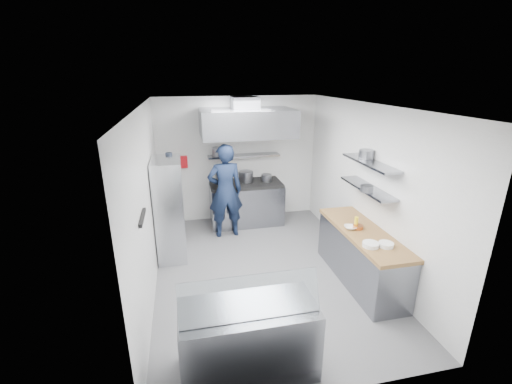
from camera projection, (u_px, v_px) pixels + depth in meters
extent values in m
plane|color=#4C4C4E|center=(263.00, 271.00, 5.94)|extent=(5.00, 5.00, 0.00)
plane|color=silver|center=(265.00, 106.00, 5.03)|extent=(5.00, 5.00, 0.00)
cube|color=white|center=(238.00, 159.00, 7.80)|extent=(3.60, 2.80, 0.02)
cube|color=white|center=(327.00, 283.00, 3.18)|extent=(3.60, 2.80, 0.02)
cube|color=white|center=(147.00, 204.00, 5.13)|extent=(2.80, 5.00, 0.02)
cube|color=white|center=(366.00, 188.00, 5.85)|extent=(2.80, 5.00, 0.02)
cube|color=gray|center=(246.00, 204.00, 7.76)|extent=(1.60, 0.80, 0.90)
cube|color=black|center=(246.00, 184.00, 7.60)|extent=(1.57, 0.78, 0.06)
cylinder|color=slate|center=(222.00, 175.00, 7.82)|extent=(0.31, 0.31, 0.20)
cylinder|color=slate|center=(246.00, 176.00, 7.63)|extent=(0.32, 0.32, 0.24)
cylinder|color=slate|center=(266.00, 178.00, 7.66)|extent=(0.23, 0.23, 0.16)
cube|color=gray|center=(244.00, 156.00, 7.63)|extent=(1.60, 0.30, 0.04)
cylinder|color=slate|center=(218.00, 151.00, 7.52)|extent=(0.26, 0.26, 0.18)
cube|color=gray|center=(247.00, 123.00, 6.99)|extent=(1.90, 1.15, 0.55)
cube|color=slate|center=(245.00, 103.00, 7.08)|extent=(0.55, 0.55, 0.24)
cube|color=red|center=(182.00, 162.00, 7.48)|extent=(0.22, 0.10, 0.26)
imported|color=#121D36|center=(225.00, 191.00, 6.97)|extent=(0.74, 0.51, 1.96)
cube|color=silver|center=(170.00, 209.00, 6.19)|extent=(0.50, 0.90, 1.85)
cube|color=white|center=(170.00, 214.00, 6.30)|extent=(0.14, 0.18, 0.16)
cube|color=yellow|center=(169.00, 182.00, 6.50)|extent=(0.13, 0.17, 0.15)
cylinder|color=black|center=(169.00, 158.00, 6.23)|extent=(0.12, 0.12, 0.18)
cube|color=black|center=(142.00, 217.00, 4.25)|extent=(0.04, 0.55, 0.05)
cube|color=gray|center=(361.00, 257.00, 5.55)|extent=(0.62, 2.00, 0.84)
cube|color=olive|center=(363.00, 232.00, 5.40)|extent=(0.65, 2.04, 0.06)
cylinder|color=white|center=(371.00, 245.00, 4.89)|extent=(0.23, 0.23, 0.06)
cylinder|color=white|center=(386.00, 245.00, 4.89)|extent=(0.21, 0.21, 0.06)
cylinder|color=#C06936|center=(358.00, 227.00, 5.45)|extent=(0.16, 0.16, 0.06)
cylinder|color=yellow|center=(356.00, 222.00, 5.48)|extent=(0.06, 0.06, 0.18)
imported|color=white|center=(350.00, 227.00, 5.45)|extent=(0.23, 0.23, 0.05)
cube|color=gray|center=(367.00, 188.00, 5.51)|extent=(0.30, 1.30, 0.04)
cube|color=gray|center=(370.00, 163.00, 5.37)|extent=(0.30, 1.30, 0.04)
cylinder|color=slate|center=(367.00, 188.00, 5.26)|extent=(0.19, 0.19, 0.10)
cylinder|color=slate|center=(366.00, 154.00, 5.55)|extent=(0.24, 0.24, 0.14)
cube|color=gray|center=(249.00, 339.00, 3.83)|extent=(1.50, 0.70, 0.85)
cube|color=silver|center=(250.00, 297.00, 3.51)|extent=(1.47, 0.19, 0.42)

